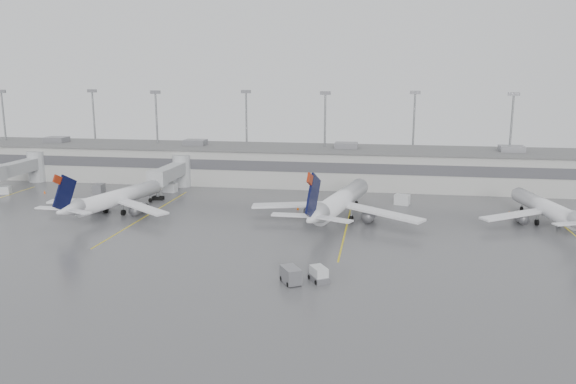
% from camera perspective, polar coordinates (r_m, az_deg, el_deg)
% --- Properties ---
extents(ground, '(260.00, 260.00, 0.00)m').
position_cam_1_polar(ground, '(74.18, -8.87, -7.35)').
color(ground, '#505053').
rests_on(ground, ground).
extents(terminal, '(152.00, 17.00, 9.45)m').
position_cam_1_polar(terminal, '(127.99, -0.83, 2.83)').
color(terminal, '#AEAEA9').
rests_on(terminal, ground).
extents(light_masts, '(142.40, 8.00, 20.60)m').
position_cam_1_polar(light_masts, '(132.65, -0.40, 6.57)').
color(light_masts, gray).
rests_on(light_masts, ground).
extents(jet_bridge_left, '(4.00, 17.20, 7.00)m').
position_cam_1_polar(jet_bridge_left, '(138.11, -25.13, 2.24)').
color(jet_bridge_left, '#A1A3A6').
rests_on(jet_bridge_left, ground).
extents(jet_bridge_right, '(4.00, 17.20, 7.00)m').
position_cam_1_polar(jet_bridge_right, '(121.81, -11.41, 1.99)').
color(jet_bridge_right, '#A1A3A6').
rests_on(jet_bridge_right, ground).
extents(stand_markings, '(105.25, 40.00, 0.01)m').
position_cam_1_polar(stand_markings, '(96.26, -4.42, -2.76)').
color(stand_markings, '#DBBE0C').
rests_on(stand_markings, ground).
extents(jet_mid_left, '(24.73, 28.06, 9.24)m').
position_cam_1_polar(jet_mid_left, '(103.67, -17.13, -0.57)').
color(jet_mid_left, white).
rests_on(jet_mid_left, ground).
extents(jet_mid_right, '(28.98, 32.83, 10.75)m').
position_cam_1_polar(jet_mid_right, '(94.63, 5.22, -0.95)').
color(jet_mid_right, white).
rests_on(jet_mid_right, ground).
extents(jet_far_right, '(23.78, 26.91, 8.79)m').
position_cam_1_polar(jet_far_right, '(101.36, 24.90, -1.51)').
color(jet_far_right, white).
rests_on(jet_far_right, ground).
extents(baggage_tug, '(2.88, 3.24, 1.78)m').
position_cam_1_polar(baggage_tug, '(67.80, 3.15, -8.47)').
color(baggage_tug, silver).
rests_on(baggage_tug, ground).
extents(baggage_cart, '(3.04, 3.47, 1.94)m').
position_cam_1_polar(baggage_cart, '(66.97, 0.29, -8.42)').
color(baggage_cart, slate).
rests_on(baggage_cart, ground).
extents(gse_uld_a, '(2.49, 1.92, 1.57)m').
position_cam_1_polar(gse_uld_a, '(130.08, -26.84, 0.17)').
color(gse_uld_a, silver).
rests_on(gse_uld_a, ground).
extents(gse_uld_b, '(2.81, 2.00, 1.89)m').
position_cam_1_polar(gse_uld_b, '(120.42, -11.89, 0.44)').
color(gse_uld_b, silver).
rests_on(gse_uld_b, ground).
extents(gse_uld_c, '(3.12, 2.52, 1.92)m').
position_cam_1_polar(gse_uld_c, '(108.60, 11.52, -0.77)').
color(gse_uld_c, silver).
rests_on(gse_uld_c, ground).
extents(gse_loader, '(2.21, 3.15, 1.83)m').
position_cam_1_polar(gse_loader, '(123.72, -18.66, 0.35)').
color(gse_loader, slate).
rests_on(gse_loader, ground).
extents(cone_a, '(0.39, 0.39, 0.63)m').
position_cam_1_polar(cone_a, '(127.15, -23.48, 0.01)').
color(cone_a, '#E85604').
rests_on(cone_a, ground).
extents(cone_b, '(0.43, 0.43, 0.68)m').
position_cam_1_polar(cone_b, '(113.61, -15.50, -0.73)').
color(cone_b, '#E85604').
rests_on(cone_b, ground).
extents(cone_c, '(0.45, 0.45, 0.71)m').
position_cam_1_polar(cone_c, '(102.59, 1.00, -1.61)').
color(cone_c, '#E85604').
rests_on(cone_c, ground).
extents(cone_d, '(0.44, 0.44, 0.70)m').
position_cam_1_polar(cone_d, '(106.32, 21.53, -1.97)').
color(cone_d, '#E85604').
rests_on(cone_d, ground).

